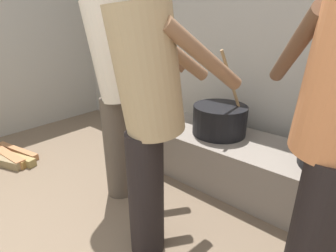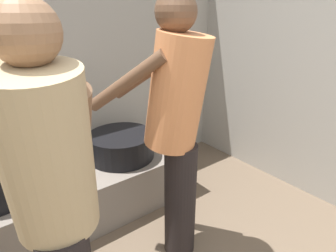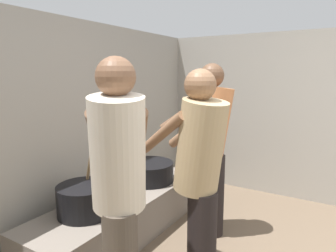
# 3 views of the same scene
# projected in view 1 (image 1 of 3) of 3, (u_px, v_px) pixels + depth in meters

# --- Properties ---
(block_enclosure_rear) EXTENTS (4.97, 0.20, 2.01)m
(block_enclosure_rear) POSITION_uv_depth(u_px,v_px,m) (245.00, 53.00, 2.37)
(block_enclosure_rear) COLOR #9E998E
(block_enclosure_rear) RESTS_ON ground_plane
(hearth_ledge) EXTENTS (2.00, 0.60, 0.39)m
(hearth_ledge) POSITION_uv_depth(u_px,v_px,m) (267.00, 172.00, 1.99)
(hearth_ledge) COLOR slate
(hearth_ledge) RESTS_ON ground_plane
(cooking_pot_main) EXTENTS (0.44, 0.44, 0.70)m
(cooking_pot_main) POSITION_uv_depth(u_px,v_px,m) (220.00, 120.00, 2.16)
(cooking_pot_main) COLOR black
(cooking_pot_main) RESTS_ON hearth_ledge
(cook_in_cream_shirt) EXTENTS (0.72, 0.67, 1.61)m
(cook_in_cream_shirt) POSITION_uv_depth(u_px,v_px,m) (117.00, 77.00, 1.75)
(cook_in_cream_shirt) COLOR #4C4238
(cook_in_cream_shirt) RESTS_ON ground_plane
(cook_in_tan_shirt) EXTENTS (0.51, 0.72, 1.55)m
(cook_in_tan_shirt) POSITION_uv_depth(u_px,v_px,m) (149.00, 106.00, 1.27)
(cook_in_tan_shirt) COLOR black
(cook_in_tan_shirt) RESTS_ON ground_plane
(firewood_pile) EXTENTS (0.71, 0.48, 0.09)m
(firewood_pile) POSITION_uv_depth(u_px,v_px,m) (6.00, 158.00, 2.53)
(firewood_pile) COLOR #9E6740
(firewood_pile) RESTS_ON ground_plane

